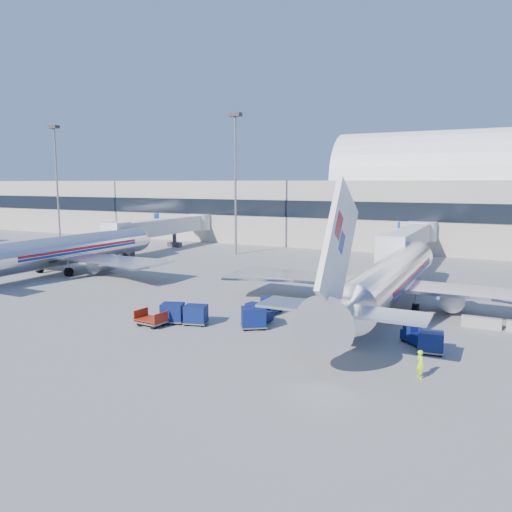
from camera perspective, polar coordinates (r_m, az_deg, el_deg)
The scene contains 19 objects.
ground at distance 46.84m, azimuth 1.54°, elevation -6.04°, with size 260.00×260.00×0.00m, color gray.
terminal at distance 102.55m, azimuth 7.88°, elevation 6.01°, with size 170.00×28.15×21.00m.
airliner_main at distance 47.37m, azimuth 14.95°, elevation -2.54°, with size 32.00×37.26×12.07m.
airliner_mid at distance 69.06m, azimuth -21.58°, elevation 0.53°, with size 32.00×37.26×12.07m.
jetbridge_near at distance 73.28m, azimuth 17.29°, elevation 1.95°, with size 4.40×27.50×6.25m.
jetbridge_mid at distance 89.99m, azimuth -10.16°, elevation 3.33°, with size 4.40×27.50×6.25m.
mast_far_west at distance 106.41m, azimuth -21.88°, elevation 9.49°, with size 2.00×1.20×22.60m.
mast_west at distance 81.23m, azimuth -2.37°, elevation 10.60°, with size 2.00×1.20×22.60m.
barrier_near at distance 44.61m, azimuth 24.35°, elevation -6.95°, with size 3.00×0.55×0.90m, color #9E9E96.
tug_lead at distance 42.43m, azimuth 0.11°, elevation -6.58°, with size 2.56×1.54×1.57m.
tug_right at distance 38.54m, azimuth 17.76°, elevation -8.61°, with size 2.44×2.34×1.47m.
tug_left at distance 44.93m, azimuth 1.66°, elevation -5.68°, with size 1.37×2.58×1.65m.
cart_train_a at distance 40.36m, azimuth -0.29°, elevation -7.03°, with size 2.52×2.38×1.77m.
cart_train_b at distance 41.78m, azimuth -6.88°, elevation -6.64°, with size 2.17×1.86×1.65m.
cart_train_c at distance 42.56m, azimuth -9.51°, elevation -6.40°, with size 2.28×2.00×1.68m.
cart_solo_near at distance 37.64m, azimuth 6.60°, elevation -8.37°, with size 2.20×1.97×1.60m.
cart_solo_far at distance 36.81m, azimuth 19.33°, elevation -9.25°, with size 1.90×1.54×1.54m.
cart_open_red at distance 42.10m, azimuth -11.87°, elevation -7.25°, with size 2.51×1.89×0.63m.
ramp_worker at distance 32.15m, azimuth 18.26°, elevation -11.67°, with size 0.65×0.42×1.77m, color #9EE418.
Camera 1 is at (19.06, -41.15, 11.69)m, focal length 35.00 mm.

